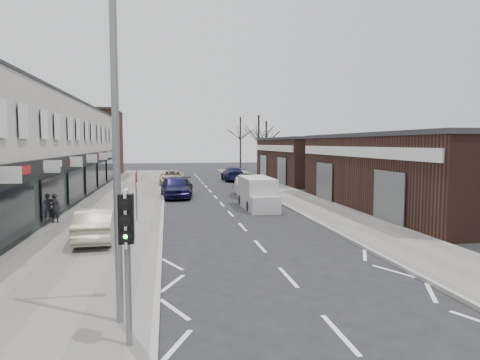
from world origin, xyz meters
name	(u,v)px	position (x,y,z in m)	size (l,w,h in m)	color
ground	(309,301)	(0.00, 0.00, 0.00)	(160.00, 160.00, 0.00)	black
pavement_left	(125,198)	(-6.75, 22.00, 0.06)	(5.50, 64.00, 0.12)	slate
pavement_right	(288,195)	(5.75, 22.00, 0.06)	(3.50, 64.00, 0.12)	slate
shop_terrace_left	(13,152)	(-13.50, 19.50, 3.55)	(8.00, 41.00, 7.10)	beige
brick_block_far	(86,144)	(-13.50, 45.00, 4.00)	(8.00, 10.00, 8.00)	#462A1E
right_unit_near	(427,173)	(12.50, 14.00, 2.25)	(10.00, 18.00, 4.50)	#381F19
right_unit_far	(317,160)	(12.50, 34.00, 2.25)	(10.00, 16.00, 4.50)	#381F19
tree_far_a	(258,173)	(9.00, 48.00, 0.00)	(3.60, 3.60, 8.00)	#382D26
tree_far_b	(266,170)	(11.50, 54.00, 0.00)	(3.60, 3.60, 7.50)	#382D26
tree_far_c	(240,168)	(8.50, 60.00, 0.00)	(3.60, 3.60, 8.50)	#382D26
traffic_light	(127,231)	(-4.40, -2.02, 2.41)	(0.28, 0.60, 3.10)	slate
street_lamp	(124,119)	(-4.53, -0.80, 4.62)	(2.23, 0.22, 8.00)	slate
warning_sign	(137,180)	(-5.16, 12.00, 2.20)	(0.12, 0.80, 2.70)	slate
white_van	(257,194)	(2.00, 15.92, 0.92)	(1.79, 5.01, 1.95)	silver
sedan_on_pavement	(96,224)	(-6.50, 7.58, 0.80)	(1.43, 4.11, 1.35)	#AAA188
pedestrian	(55,208)	(-9.20, 12.13, 0.87)	(0.54, 0.36, 1.49)	black
parked_car_left_a	(175,187)	(-3.05, 21.94, 0.82)	(1.94, 4.83, 1.65)	#16133E
parked_car_left_b	(180,187)	(-2.67, 22.86, 0.70)	(1.95, 4.80, 1.39)	black
parked_car_left_c	(172,178)	(-3.12, 32.18, 0.72)	(2.40, 5.20, 1.44)	#C2B39B
parked_car_right_a	(246,186)	(2.43, 22.25, 0.75)	(1.58, 4.53, 1.49)	silver
parked_car_right_b	(246,180)	(3.50, 28.02, 0.75)	(1.77, 4.39, 1.50)	black
parked_car_right_c	(233,174)	(3.46, 35.66, 0.76)	(2.12, 5.22, 1.51)	#14173E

